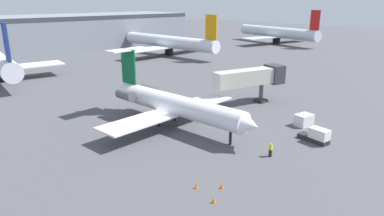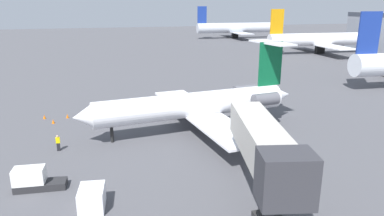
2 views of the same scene
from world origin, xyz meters
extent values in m
cube|color=#4C4C51|center=(0.00, 0.00, -0.05)|extent=(400.00, 400.00, 0.10)
cylinder|color=white|center=(1.24, -1.57, 3.24)|extent=(5.38, 23.05, 2.89)
cone|color=white|center=(2.59, -13.73, 3.24)|extent=(2.97, 2.49, 2.74)
cone|color=white|center=(-0.12, 10.68, 3.24)|extent=(2.72, 2.85, 2.45)
cube|color=white|center=(7.25, 0.10, 2.09)|extent=(10.99, 5.54, 0.24)
cube|color=white|center=(-4.98, -1.26, 2.09)|extent=(10.99, 5.54, 0.24)
cylinder|color=#595960|center=(2.64, 7.07, 3.64)|extent=(1.84, 3.35, 1.50)
cylinder|color=#595960|center=(-2.01, 6.55, 3.64)|extent=(1.84, 3.35, 1.50)
cube|color=#0C5933|center=(0.09, 8.80, 7.39)|extent=(0.59, 3.21, 5.41)
cube|color=white|center=(0.09, 8.80, 9.99)|extent=(7.02, 3.13, 0.20)
cylinder|color=black|center=(2.28, -10.95, 0.90)|extent=(0.36, 0.36, 1.79)
cylinder|color=black|center=(2.61, 0.59, 0.90)|extent=(0.36, 0.36, 1.79)
cylinder|color=black|center=(-0.57, 0.24, 0.90)|extent=(0.36, 0.36, 1.79)
cube|color=#B7B2A8|center=(17.30, -0.82, 4.77)|extent=(12.78, 5.27, 2.60)
cube|color=#333338|center=(23.01, -2.10, 4.77)|extent=(3.04, 3.65, 3.20)
cylinder|color=#4C4C51|center=(20.35, -1.51, 1.73)|extent=(0.70, 0.70, 3.47)
cube|color=#262626|center=(20.35, -1.51, 0.25)|extent=(1.80, 1.80, 0.50)
cube|color=black|center=(3.16, -16.41, 0.42)|extent=(0.25, 0.32, 0.85)
cube|color=yellow|center=(3.16, -16.41, 1.15)|extent=(0.27, 0.40, 0.60)
sphere|color=tan|center=(3.16, -16.41, 1.57)|extent=(0.24, 0.24, 0.24)
cube|color=#262628|center=(11.10, -17.21, 0.30)|extent=(1.76, 4.11, 0.60)
cube|color=white|center=(11.03, -18.01, 1.25)|extent=(1.61, 2.52, 1.30)
cube|color=silver|center=(15.30, -13.20, 0.84)|extent=(2.62, 2.10, 1.67)
cone|color=orange|center=(-8.09, -16.13, 0.28)|extent=(0.36, 0.36, 0.55)
cone|color=orange|center=(-8.58, -19.02, 0.28)|extent=(0.36, 0.36, 0.55)
cone|color=orange|center=(-6.21, -17.73, 0.28)|extent=(0.36, 0.36, 0.55)
cube|color=#333842|center=(0.00, 71.73, 11.42)|extent=(129.36, 0.60, 1.20)
cube|color=navy|center=(-10.90, 32.80, 9.86)|extent=(0.64, 4.01, 7.00)
cube|color=black|center=(-9.69, 46.76, 1.20)|extent=(1.20, 2.80, 2.40)
cylinder|color=silver|center=(41.00, 51.68, 4.31)|extent=(7.55, 39.36, 3.81)
cube|color=orange|center=(42.68, 34.17, 9.71)|extent=(0.68, 4.01, 7.00)
cube|color=silver|center=(41.00, 51.68, 2.80)|extent=(33.33, 9.12, 0.30)
cube|color=black|center=(41.00, 51.68, 1.20)|extent=(1.20, 2.80, 2.40)
cylinder|color=silver|center=(92.59, 47.38, 4.49)|extent=(9.58, 39.77, 4.17)
cube|color=red|center=(90.14, 29.76, 10.07)|extent=(0.85, 4.00, 7.00)
cube|color=silver|center=(92.59, 47.38, 2.80)|extent=(33.75, 10.52, 0.30)
cube|color=black|center=(92.59, 47.38, 1.20)|extent=(1.20, 2.80, 2.40)
camera|label=1|loc=(-28.26, -38.49, 17.50)|focal=33.01mm
camera|label=2|loc=(39.44, -12.42, 14.48)|focal=33.21mm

